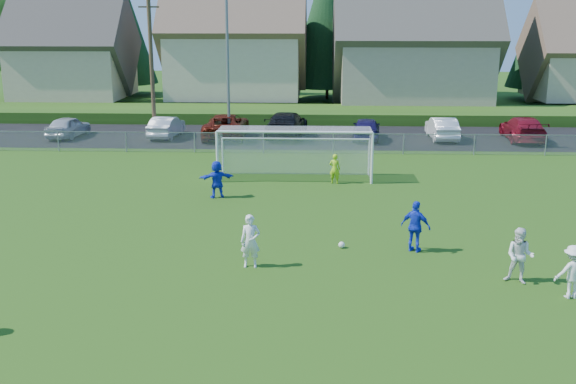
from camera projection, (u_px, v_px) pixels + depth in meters
The scene contains 23 objects.
ground at pixel (275, 322), 17.50m from camera, with size 160.00×160.00×0.00m, color #193D0C.
asphalt_lot at pixel (301, 137), 44.06m from camera, with size 60.00×60.00×0.00m, color black.
grass_embankment at pixel (303, 114), 51.20m from camera, with size 70.00×6.00×0.80m, color #1E420F.
soccer_ball at pixel (342, 245), 23.06m from camera, with size 0.22×0.22×0.22m, color white.
player_white_a at pixel (250, 241), 21.15m from camera, with size 0.62×0.41×1.71m, color white.
player_white_b at pixel (520, 256), 19.88m from camera, with size 0.82×0.64×1.70m, color white.
player_white_c at pixel (573, 272), 18.84m from camera, with size 1.01×0.58×1.56m, color white.
player_blue_a at pixel (416, 227), 22.53m from camera, with size 1.03×0.43×1.75m, color #1630D0.
player_blue_b at pixel (217, 179), 29.25m from camera, with size 1.52×0.48×1.64m, color #1630D0.
goalkeeper at pixel (335, 169), 31.72m from camera, with size 0.52×0.34×1.42m, color #A2DA19.
car_a at pixel (68, 127), 43.70m from camera, with size 1.62×4.03×1.37m, color #B0B4B8.
car_b at pixel (166, 127), 43.72m from camera, with size 1.44×4.13×1.36m, color silver.
car_c at pixel (226, 126), 43.48m from camera, with size 2.59×5.62×1.56m, color #551309.
car_d at pixel (286, 124), 43.77m from camera, with size 2.30×5.65×1.64m, color black.
car_e at pixel (366, 128), 42.86m from camera, with size 1.69×4.20×1.43m, color #1B1447.
car_f at pixel (442, 128), 42.97m from camera, with size 1.50×4.31×1.42m, color white.
car_g at pixel (523, 129), 42.55m from camera, with size 2.12×5.21×1.51m, color maroon.
soccer_goal at pixel (295, 145), 32.58m from camera, with size 7.42×1.90×2.50m.
chainlink_fence at pixel (298, 143), 38.59m from camera, with size 52.06×0.06×1.20m.
streetlight at pixel (229, 63), 41.56m from camera, with size 1.38×0.18×9.00m.
utility_pole at pixel (151, 57), 42.65m from camera, with size 1.60×0.26×10.00m.
houses_row at pixel (329, 19), 56.55m from camera, with size 53.90×11.45×13.27m.
tree_row at pixel (318, 24), 62.76m from camera, with size 65.98×12.36×13.80m.
Camera 1 is at (1.02, -16.02, 7.76)m, focal length 42.00 mm.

